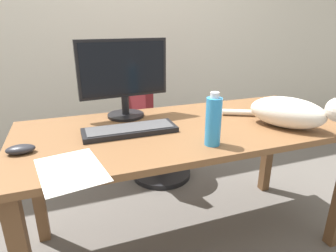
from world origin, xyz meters
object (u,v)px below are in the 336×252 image
Objects in this scene: cat at (292,112)px; computer_mouse at (20,149)px; office_chair at (156,133)px; keyboard at (130,130)px; water_bottle at (213,121)px; monitor at (124,76)px.

cat reaches higher than computer_mouse.
keyboard is at bearing -115.60° from office_chair.
cat is 2.28× the size of water_bottle.
monitor reaches higher than office_chair.
monitor is 4.37× the size of computer_mouse.
computer_mouse is (-0.46, -0.08, 0.00)m from keyboard.
keyboard is at bearing 164.91° from cat.
cat is (0.73, -0.45, -0.15)m from monitor.
cat reaches higher than office_chair.
keyboard is at bearing 9.35° from computer_mouse.
computer_mouse is (-1.22, 0.13, -0.06)m from cat.
cat is (0.76, -0.20, 0.07)m from keyboard.
computer_mouse is (-0.49, -0.33, -0.21)m from monitor.
office_chair is 1.12m from cat.
monitor is 1.09× the size of keyboard.
office_chair is 1.22m from computer_mouse.
keyboard is 0.85× the size of cat.
monitor is at bearing 117.48° from water_bottle.
monitor reaches higher than water_bottle.
monitor reaches higher than cat.
monitor is 2.11× the size of water_bottle.
cat is 0.47m from water_bottle.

